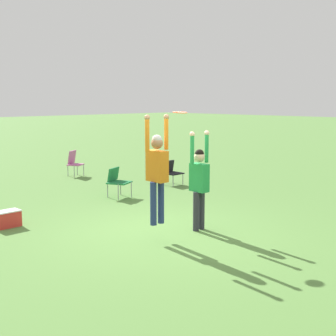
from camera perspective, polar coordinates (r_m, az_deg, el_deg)
name	(u,v)px	position (r m, az deg, el deg)	size (l,w,h in m)	color
ground_plane	(163,233)	(9.38, -0.65, -7.95)	(120.00, 120.00, 0.00)	#56843D
person_jumping	(157,167)	(8.61, -1.34, 0.11)	(0.59, 0.45, 2.05)	navy
person_defending	(199,179)	(9.40, 3.82, -1.30)	(0.54, 0.40, 2.02)	#2D2D38
frisbee	(180,112)	(8.97, 1.46, 6.80)	(0.28, 0.28, 0.03)	#E04C23
camping_chair_2	(171,171)	(14.55, 0.35, -0.34)	(0.51, 0.55, 0.74)	gray
camping_chair_3	(117,180)	(12.76, -6.23, -1.43)	(0.71, 0.76, 0.79)	gray
camping_chair_5	(74,161)	(16.51, -11.40, 0.80)	(0.62, 0.68, 0.87)	gray
cooler_box	(7,219)	(10.34, -19.03, -5.88)	(0.53, 0.31, 0.35)	red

